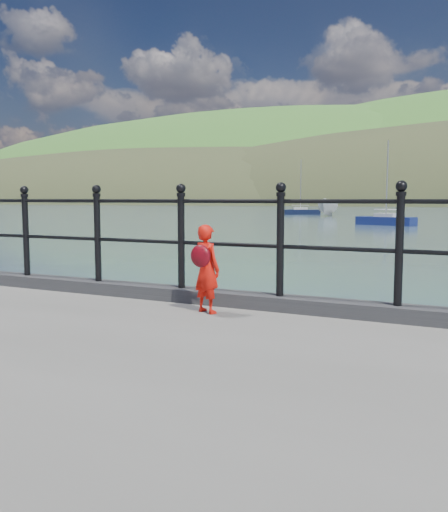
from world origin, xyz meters
The scene contains 7 objects.
ground centered at (0.00, 0.00, 0.00)m, with size 600.00×600.00×0.00m, color #2D4251.
kerb centered at (0.00, -0.15, 1.07)m, with size 60.00×0.30×0.15m, color #28282B.
railing centered at (0.00, -0.15, 1.82)m, with size 18.11×0.11×1.20m.
child centered at (-0.03, -0.62, 1.47)m, with size 0.39×0.34×0.91m.
launch_white centered at (-15.21, 60.95, 1.12)m, with size 2.19×5.81×2.24m, color silver.
sailboat_port centered at (-4.93, 40.76, 0.34)m, with size 5.04×2.92×7.14m.
sailboat_left centered at (-20.88, 67.45, 0.34)m, with size 5.61×3.76×7.78m.
Camera 1 is at (2.53, -5.50, 2.17)m, focal length 38.00 mm.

